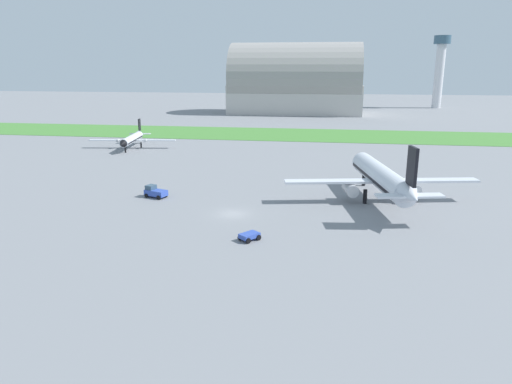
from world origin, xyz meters
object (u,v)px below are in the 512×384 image
at_px(airplane_midfield_jet, 382,178).
at_px(pushback_tug_near_gate, 155,192).
at_px(baggage_cart_midfield, 249,236).
at_px(airplane_taxiing_turboprop, 132,139).
at_px(control_tower, 440,66).

distance_m(airplane_midfield_jet, pushback_tug_near_gate, 36.34).
distance_m(airplane_midfield_jet, baggage_cart_midfield, 26.82).
height_order(airplane_taxiing_turboprop, pushback_tug_near_gate, airplane_taxiing_turboprop).
distance_m(baggage_cart_midfield, control_tower, 207.65).
xyz_separation_m(airplane_midfield_jet, baggage_cart_midfield, (-17.68, -19.89, -3.32)).
distance_m(pushback_tug_near_gate, control_tower, 198.52).
bearing_deg(airplane_midfield_jet, control_tower, -25.23).
relative_size(airplane_taxiing_turboprop, baggage_cart_midfield, 7.62).
xyz_separation_m(airplane_midfield_jet, airplane_taxiing_turboprop, (-58.61, 40.88, -1.42)).
height_order(airplane_midfield_jet, airplane_taxiing_turboprop, airplane_midfield_jet).
bearing_deg(pushback_tug_near_gate, airplane_midfield_jet, -155.69).
height_order(airplane_midfield_jet, control_tower, control_tower).
xyz_separation_m(baggage_cart_midfield, control_tower, (62.78, 196.91, 20.11)).
bearing_deg(airplane_taxiing_turboprop, control_tower, 135.25).
bearing_deg(airplane_midfield_jet, airplane_taxiing_turboprop, 44.17).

